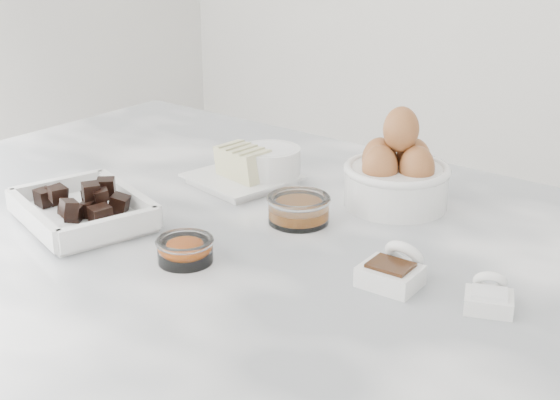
% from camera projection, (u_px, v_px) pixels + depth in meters
% --- Properties ---
extents(marble_slab, '(1.20, 0.80, 0.04)m').
position_uv_depth(marble_slab, '(253.00, 247.00, 0.98)').
color(marble_slab, white).
rests_on(marble_slab, cabinet).
extents(chocolate_dish, '(0.22, 0.19, 0.05)m').
position_uv_depth(chocolate_dish, '(82.00, 207.00, 1.00)').
color(chocolate_dish, white).
rests_on(chocolate_dish, marble_slab).
extents(butter_plate, '(0.16, 0.16, 0.06)m').
position_uv_depth(butter_plate, '(241.00, 171.00, 1.14)').
color(butter_plate, white).
rests_on(butter_plate, marble_slab).
extents(sugar_ramekin, '(0.09, 0.09, 0.05)m').
position_uv_depth(sugar_ramekin, '(270.00, 164.00, 1.14)').
color(sugar_ramekin, white).
rests_on(sugar_ramekin, marble_slab).
extents(egg_bowl, '(0.14, 0.14, 0.14)m').
position_uv_depth(egg_bowl, '(397.00, 174.00, 1.05)').
color(egg_bowl, white).
rests_on(egg_bowl, marble_slab).
extents(honey_bowl, '(0.08, 0.08, 0.04)m').
position_uv_depth(honey_bowl, '(299.00, 209.00, 1.00)').
color(honey_bowl, white).
rests_on(honey_bowl, marble_slab).
extents(zest_bowl, '(0.07, 0.07, 0.03)m').
position_uv_depth(zest_bowl, '(185.00, 249.00, 0.90)').
color(zest_bowl, white).
rests_on(zest_bowl, marble_slab).
extents(vanilla_spoon, '(0.06, 0.08, 0.05)m').
position_uv_depth(vanilla_spoon, '(394.00, 270.00, 0.85)').
color(vanilla_spoon, white).
rests_on(vanilla_spoon, marble_slab).
extents(salt_spoon, '(0.06, 0.07, 0.04)m').
position_uv_depth(salt_spoon, '(489.00, 296.00, 0.80)').
color(salt_spoon, white).
rests_on(salt_spoon, marble_slab).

